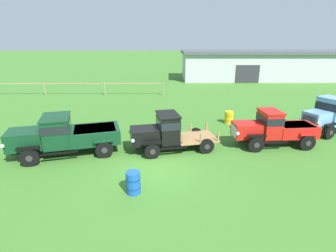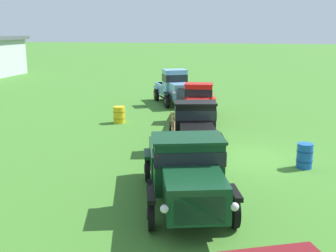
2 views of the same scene
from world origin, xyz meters
name	(u,v)px [view 2 (image 2 of 2)]	position (x,y,z in m)	size (l,w,h in m)	color
ground_plane	(243,157)	(0.00, 0.00, 0.00)	(240.00, 240.00, 0.00)	#3D7528
vintage_truck_second_in_line	(186,168)	(-4.83, 1.53, 1.09)	(5.84, 3.44, 2.10)	black
vintage_truck_midrow_center	(195,127)	(0.38, 1.98, 1.06)	(4.96, 2.78, 2.06)	black
vintage_truck_far_side	(199,102)	(6.48, 2.61, 1.03)	(4.81, 2.15, 2.07)	black
vintage_truck_back_of_row	(174,87)	(11.06, 4.86, 1.15)	(4.67, 3.34, 2.32)	black
oil_drum_beside_row	(305,156)	(-0.83, -2.20, 0.46)	(0.59, 0.59, 0.92)	#1951B2
oil_drum_near_fence	(119,115)	(4.95, 6.70, 0.44)	(0.65, 0.65, 0.89)	gold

